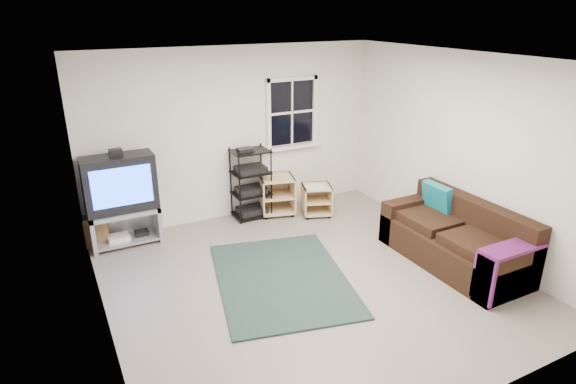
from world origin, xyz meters
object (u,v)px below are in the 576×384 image
tv_unit (121,193)px  side_table_left (276,193)px  sofa (456,240)px  av_rack (251,188)px  side_table_right (316,197)px

tv_unit → side_table_left: size_ratio=2.15×
tv_unit → sofa: size_ratio=0.70×
av_rack → side_table_left: av_rack is taller
side_table_right → side_table_left: bearing=145.7°
side_table_right → sofa: (0.79, -2.18, 0.03)m
side_table_left → side_table_right: side_table_left is taller
av_rack → side_table_right: bearing=-21.4°
side_table_left → sofa: bearing=-62.6°
side_table_left → tv_unit: bearing=-179.6°
av_rack → sofa: av_rack is taller
tv_unit → side_table_right: tv_unit is taller
av_rack → side_table_left: size_ratio=1.76×
side_table_left → side_table_right: (0.53, -0.36, -0.05)m
tv_unit → av_rack: 1.94m
side_table_left → av_rack: bearing=177.9°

